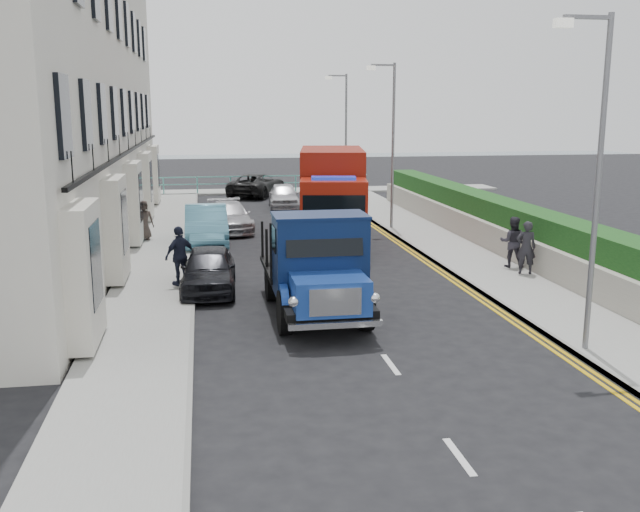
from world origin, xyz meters
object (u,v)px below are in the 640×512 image
(red_lorry, at_px, (332,194))
(lamp_near, at_px, (594,167))
(parked_car_front, at_px, (209,269))
(bedford_lorry, at_px, (319,273))
(pedestrian_east_near, at_px, (526,248))
(lamp_far, at_px, (344,129))
(lamp_mid, at_px, (390,136))

(red_lorry, bearing_deg, lamp_near, -68.08)
(parked_car_front, bearing_deg, lamp_near, -37.84)
(lamp_near, distance_m, bedford_lorry, 6.71)
(red_lorry, distance_m, pedestrian_east_near, 8.24)
(lamp_far, relative_size, bedford_lorry, 1.24)
(lamp_mid, distance_m, parked_car_front, 12.60)
(lamp_far, bearing_deg, pedestrian_east_near, -84.29)
(lamp_far, distance_m, bedford_lorry, 23.44)
(lamp_near, bearing_deg, red_lorry, 102.56)
(lamp_near, bearing_deg, lamp_far, 90.00)
(lamp_near, height_order, pedestrian_east_near, lamp_near)
(red_lorry, relative_size, pedestrian_east_near, 4.33)
(lamp_mid, height_order, pedestrian_east_near, lamp_mid)
(lamp_far, bearing_deg, bedford_lorry, -102.75)
(lamp_mid, distance_m, bedford_lorry, 13.98)
(lamp_far, relative_size, pedestrian_east_near, 4.22)
(lamp_far, xyz_separation_m, red_lorry, (-2.97, -12.66, -2.07))
(pedestrian_east_near, bearing_deg, lamp_mid, -62.52)
(bedford_lorry, height_order, parked_car_front, bedford_lorry)
(parked_car_front, relative_size, pedestrian_east_near, 2.28)
(lamp_far, height_order, parked_car_front, lamp_far)
(lamp_far, relative_size, red_lorry, 0.98)
(lamp_far, height_order, bedford_lorry, lamp_far)
(lamp_mid, relative_size, lamp_far, 1.00)
(pedestrian_east_near, bearing_deg, lamp_near, 89.88)
(bedford_lorry, distance_m, pedestrian_east_near, 7.88)
(lamp_far, relative_size, parked_car_front, 1.86)
(lamp_near, xyz_separation_m, lamp_far, (0.00, 26.00, 0.00))
(red_lorry, distance_m, parked_car_front, 8.32)
(lamp_far, bearing_deg, lamp_mid, -90.00)
(lamp_mid, xyz_separation_m, red_lorry, (-2.97, -2.66, -2.07))
(lamp_mid, distance_m, lamp_far, 10.00)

